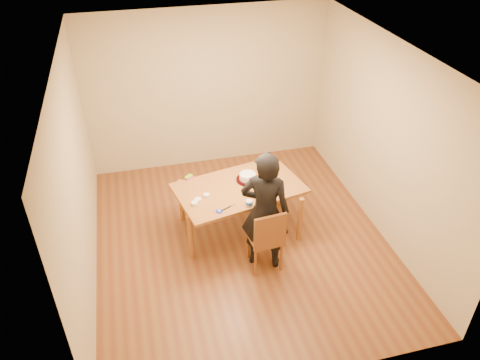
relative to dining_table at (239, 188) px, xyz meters
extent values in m
cube|color=brown|center=(-0.03, -0.24, -0.73)|extent=(4.00, 4.50, 0.00)
cube|color=silver|center=(-0.03, -0.24, 1.97)|extent=(4.00, 4.50, 0.00)
cube|color=#C7B48A|center=(-0.03, 2.01, 0.62)|extent=(4.00, 0.00, 2.70)
cube|color=#C7B48A|center=(-2.03, -0.24, 0.62)|extent=(0.00, 4.50, 2.70)
cube|color=#C7B48A|center=(1.97, -0.24, 0.62)|extent=(0.00, 4.50, 2.70)
cube|color=brown|center=(0.00, 0.00, 0.00)|extent=(1.87, 1.34, 0.04)
cube|color=brown|center=(0.15, -0.78, -0.28)|extent=(0.44, 0.44, 0.04)
cylinder|color=#B50C20|center=(0.16, 0.13, 0.03)|extent=(0.32, 0.32, 0.02)
cylinder|color=white|center=(0.16, 0.13, 0.08)|extent=(0.23, 0.23, 0.07)
ellipsoid|color=white|center=(0.16, 0.13, 0.13)|extent=(0.23, 0.23, 0.03)
cylinder|color=white|center=(0.02, -0.43, 0.06)|extent=(0.08, 0.08, 0.07)
cylinder|color=#1B2AB3|center=(-0.38, -0.47, 0.03)|extent=(0.09, 0.09, 0.01)
ellipsoid|color=white|center=(-0.38, -0.47, 0.04)|extent=(0.04, 0.04, 0.02)
cylinder|color=white|center=(-0.61, -0.19, 0.04)|extent=(0.09, 0.09, 0.04)
cylinder|color=white|center=(-0.48, -0.11, 0.04)|extent=(0.08, 0.08, 0.04)
cylinder|color=white|center=(-0.66, -0.25, 0.04)|extent=(0.09, 0.09, 0.04)
cube|color=#E2359A|center=(-0.63, 0.38, 0.03)|extent=(0.14, 0.12, 0.02)
cube|color=#1B9320|center=(-0.64, 0.39, 0.05)|extent=(0.13, 0.12, 0.02)
cube|color=black|center=(-0.28, -0.43, 0.03)|extent=(0.15, 0.08, 0.01)
imported|color=black|center=(0.15, -0.73, 0.12)|extent=(0.73, 0.62, 1.70)
camera|label=1|loc=(-1.28, -5.12, 3.70)|focal=35.00mm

